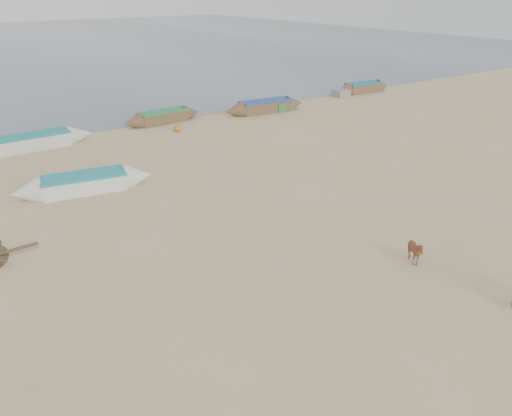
# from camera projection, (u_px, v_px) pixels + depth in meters

# --- Properties ---
(ground) EXTENTS (140.00, 140.00, 0.00)m
(ground) POSITION_uv_depth(u_px,v_px,m) (324.00, 275.00, 16.73)
(ground) COLOR tan
(ground) RESTS_ON ground
(calf_front) EXTENTS (1.06, 1.00, 0.95)m
(calf_front) POSITION_uv_depth(u_px,v_px,m) (415.00, 251.00, 17.24)
(calf_front) COLOR brown
(calf_front) RESTS_ON ground
(near_canoe) EXTENTS (6.56, 2.45, 0.85)m
(near_canoe) POSITION_uv_depth(u_px,v_px,m) (84.00, 183.00, 23.36)
(near_canoe) COLOR silver
(near_canoe) RESTS_ON ground
(waterline_canoes) EXTENTS (57.40, 3.98, 0.94)m
(waterline_canoes) POSITION_uv_depth(u_px,v_px,m) (78.00, 134.00, 30.94)
(waterline_canoes) COLOR brown
(waterline_canoes) RESTS_ON ground
(beach_clutter) EXTENTS (42.34, 4.16, 0.64)m
(beach_clutter) POSITION_uv_depth(u_px,v_px,m) (154.00, 125.00, 33.43)
(beach_clutter) COLOR #316F33
(beach_clutter) RESTS_ON ground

